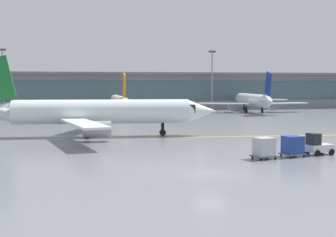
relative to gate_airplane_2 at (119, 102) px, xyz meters
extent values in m
plane|color=slate|center=(0.22, -69.61, -2.67)|extent=(400.00, 400.00, 0.00)
cube|color=yellow|center=(-6.32, -44.83, -2.67)|extent=(109.68, 9.12, 0.01)
cube|color=#8C939E|center=(0.22, 20.42, 1.83)|extent=(218.27, 8.00, 9.00)
cube|color=slate|center=(0.22, 16.34, 2.28)|extent=(209.54, 0.16, 5.04)
cube|color=slate|center=(0.22, 18.92, 6.63)|extent=(227.00, 11.00, 0.60)
cylinder|color=silver|center=(0.00, 0.35, 0.09)|extent=(2.71, 19.31, 2.68)
cone|color=silver|center=(0.02, 11.61, 0.09)|extent=(2.55, 3.22, 2.55)
cube|color=black|center=(0.02, 9.46, 0.42)|extent=(2.09, 2.42, 0.94)
cone|color=silver|center=(-0.02, -11.45, 0.09)|extent=(2.29, 4.29, 2.28)
cube|color=silver|center=(-6.86, -1.22, -0.65)|extent=(11.30, 5.49, 0.22)
cylinder|color=#999EA3|center=(-4.65, -0.04, -1.39)|extent=(1.66, 2.84, 1.66)
cube|color=silver|center=(6.86, -1.24, -0.65)|extent=(11.31, 5.46, 0.22)
cylinder|color=#999EA3|center=(4.65, -0.06, -1.39)|extent=(1.66, 2.84, 1.66)
cube|color=orange|center=(-0.02, -10.59, 3.71)|extent=(0.29, 3.61, 5.05)
cube|color=silver|center=(-1.99, -10.27, 0.49)|extent=(3.95, 1.90, 0.19)
cube|color=silver|center=(1.95, -10.28, 0.49)|extent=(3.95, 1.90, 0.19)
cylinder|color=black|center=(0.01, 7.10, -1.96)|extent=(0.35, 0.35, 1.42)
cylinder|color=black|center=(0.01, 7.10, -2.32)|extent=(0.43, 0.71, 0.71)
cylinder|color=black|center=(-1.82, -1.23, -1.96)|extent=(0.35, 0.35, 1.42)
cylinder|color=black|center=(-1.82, -1.23, -2.32)|extent=(0.43, 0.71, 0.71)
cylinder|color=black|center=(1.81, -1.23, -1.96)|extent=(0.35, 0.35, 1.42)
cylinder|color=black|center=(1.81, -1.23, -2.32)|extent=(0.43, 0.71, 0.71)
cylinder|color=white|center=(31.59, 1.96, 0.23)|extent=(4.53, 20.49, 2.82)
cone|color=white|center=(32.59, 13.77, 0.23)|extent=(2.96, 3.60, 2.68)
cube|color=black|center=(32.40, 11.52, 0.59)|extent=(2.41, 2.72, 0.99)
cone|color=white|center=(30.54, -10.41, 0.23)|extent=(2.77, 4.70, 2.40)
cube|color=white|center=(24.25, 0.92, -0.54)|extent=(11.80, 6.63, 0.23)
cylinder|color=#999EA3|center=(26.67, 1.96, -1.33)|extent=(1.99, 3.13, 1.74)
cube|color=white|center=(38.64, -0.30, -0.54)|extent=(11.92, 4.86, 0.23)
cylinder|color=#999EA3|center=(36.43, 1.13, -1.33)|extent=(1.99, 3.13, 1.74)
cube|color=navy|center=(30.61, -9.51, 4.05)|extent=(0.62, 3.82, 5.31)
cube|color=white|center=(28.58, -9.01, 0.66)|extent=(4.30, 2.34, 0.20)
cube|color=white|center=(32.71, -9.36, 0.66)|extent=(4.30, 2.34, 0.20)
cylinder|color=black|center=(32.19, 9.05, -1.93)|extent=(0.37, 0.37, 1.49)
cylinder|color=black|center=(32.19, 9.05, -2.30)|extent=(0.52, 0.78, 0.75)
cylinder|color=black|center=(29.55, 0.47, -1.93)|extent=(0.37, 0.37, 1.49)
cylinder|color=black|center=(29.55, 0.47, -2.30)|extent=(0.52, 0.78, 0.75)
cylinder|color=black|center=(33.35, 0.14, -1.93)|extent=(0.37, 0.37, 1.49)
cylinder|color=black|center=(33.35, 0.14, -2.30)|extent=(0.52, 0.78, 0.75)
cylinder|color=white|center=(-6.32, -42.83, 0.52)|extent=(22.52, 4.87, 3.10)
cone|color=white|center=(6.67, -43.87, 0.52)|extent=(3.95, 3.24, 2.95)
cube|color=black|center=(4.20, -43.67, 0.91)|extent=(2.98, 2.64, 1.09)
cube|color=white|center=(-7.51, -34.77, -0.33)|extent=(7.23, 12.99, 0.26)
cylinder|color=#999EA3|center=(-6.35, -37.42, -1.19)|extent=(3.43, 2.17, 1.92)
cube|color=white|center=(-8.77, -50.60, -0.33)|extent=(5.40, 13.10, 0.26)
cylinder|color=#999EA3|center=(-7.21, -48.16, -1.19)|extent=(3.43, 2.17, 1.92)
cube|color=white|center=(-18.40, -39.57, 0.99)|extent=(2.55, 4.72, 0.22)
cylinder|color=black|center=(1.47, -43.45, -1.85)|extent=(0.40, 0.40, 1.64)
cylinder|color=black|center=(1.47, -43.45, -2.26)|extent=(0.86, 0.57, 0.82)
cylinder|color=black|center=(-7.97, -40.59, -1.85)|extent=(0.40, 0.40, 1.64)
cylinder|color=black|center=(-7.97, -40.59, -2.26)|extent=(0.86, 0.57, 0.82)
cylinder|color=black|center=(-8.31, -44.78, -1.85)|extent=(0.40, 0.40, 1.64)
cylinder|color=black|center=(-8.31, -44.78, -2.26)|extent=(0.86, 0.57, 0.82)
cube|color=silver|center=(13.13, -62.61, -2.02)|extent=(2.83, 1.91, 0.70)
cube|color=#1E2328|center=(12.40, -62.77, -1.12)|extent=(1.14, 1.40, 1.10)
cylinder|color=black|center=(13.82, -61.75, -2.37)|extent=(0.63, 0.34, 0.60)
cylinder|color=black|center=(14.11, -63.12, -2.37)|extent=(0.63, 0.34, 0.60)
cylinder|color=black|center=(12.15, -62.11, -2.37)|extent=(0.63, 0.34, 0.60)
cylinder|color=black|center=(12.45, -63.47, -2.37)|extent=(0.63, 0.34, 0.60)
cube|color=#595B60|center=(10.03, -63.27, -2.39)|extent=(2.39, 2.00, 0.12)
cube|color=navy|center=(10.03, -63.27, -1.53)|extent=(1.88, 1.80, 1.60)
cylinder|color=black|center=(10.62, -62.43, -2.56)|extent=(0.24, 0.14, 0.22)
cylinder|color=black|center=(10.91, -63.80, -2.56)|extent=(0.24, 0.14, 0.22)
cylinder|color=black|center=(9.15, -62.75, -2.56)|extent=(0.24, 0.14, 0.22)
cylinder|color=black|center=(9.44, -64.12, -2.56)|extent=(0.24, 0.14, 0.22)
cube|color=#595B60|center=(6.93, -63.94, -2.39)|extent=(2.39, 2.00, 0.12)
cube|color=#B2B7C1|center=(6.93, -63.94, -1.53)|extent=(1.88, 1.80, 1.60)
cylinder|color=black|center=(7.52, -63.09, -2.56)|extent=(0.24, 0.14, 0.22)
cylinder|color=black|center=(7.81, -64.46, -2.56)|extent=(0.24, 0.14, 0.22)
cylinder|color=black|center=(6.05, -63.41, -2.56)|extent=(0.24, 0.14, 0.22)
cylinder|color=black|center=(6.34, -64.78, -2.56)|extent=(0.24, 0.14, 0.22)
cylinder|color=gray|center=(-26.16, 14.00, 4.55)|extent=(0.36, 0.36, 14.45)
cube|color=#3F3F42|center=(-26.16, 14.00, 12.02)|extent=(1.80, 0.30, 0.50)
cylinder|color=gray|center=(24.94, 12.91, 4.63)|extent=(0.36, 0.36, 14.59)
cube|color=#3F3F42|center=(24.94, 12.91, 12.17)|extent=(1.80, 0.30, 0.50)
camera|label=1|loc=(-9.91, -103.85, 4.17)|focal=50.72mm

